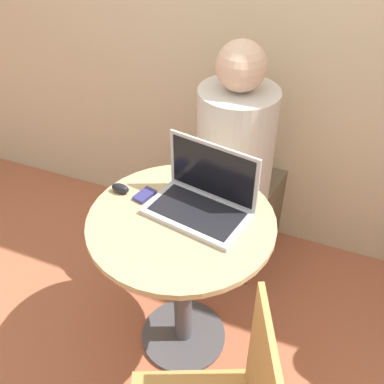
% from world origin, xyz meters
% --- Properties ---
extents(ground_plane, '(12.00, 12.00, 0.00)m').
position_xyz_m(ground_plane, '(0.00, 0.00, 0.00)').
color(ground_plane, '#B26042').
extents(back_wall, '(7.00, 0.05, 2.60)m').
position_xyz_m(back_wall, '(0.00, 0.90, 1.30)').
color(back_wall, beige).
rests_on(back_wall, ground_plane).
extents(round_table, '(0.71, 0.71, 0.75)m').
position_xyz_m(round_table, '(0.00, 0.00, 0.55)').
color(round_table, '#4C4C51').
rests_on(round_table, ground_plane).
extents(laptop, '(0.41, 0.29, 0.26)m').
position_xyz_m(laptop, '(0.05, 0.08, 0.81)').
color(laptop, '#B7B7BC').
rests_on(laptop, round_table).
extents(cell_phone, '(0.07, 0.10, 0.02)m').
position_xyz_m(cell_phone, '(-0.19, 0.07, 0.76)').
color(cell_phone, navy).
rests_on(cell_phone, round_table).
extents(computer_mouse, '(0.08, 0.04, 0.04)m').
position_xyz_m(computer_mouse, '(-0.29, 0.06, 0.77)').
color(computer_mouse, black).
rests_on(computer_mouse, round_table).
extents(person_seated, '(0.41, 0.58, 1.25)m').
position_xyz_m(person_seated, '(0.04, 0.62, 0.52)').
color(person_seated, brown).
rests_on(person_seated, ground_plane).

